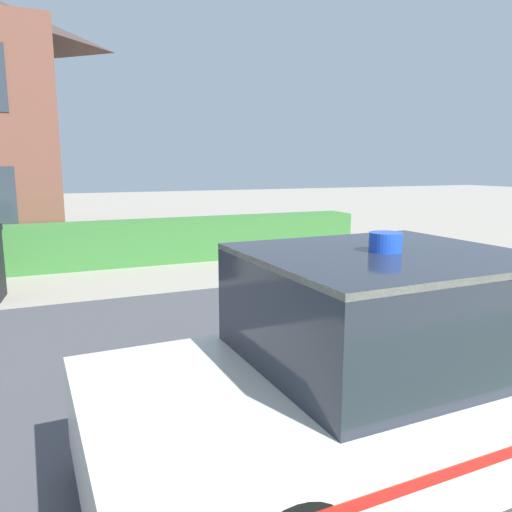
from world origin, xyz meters
The scene contains 3 objects.
road_strip centered at (0.00, 4.33, 0.01)m, with size 28.00×6.96×0.01m, color #4C4C51.
garden_hedge centered at (-0.22, 10.65, 0.46)m, with size 9.72×0.88×0.92m, color #3D7F38.
police_car centered at (-0.27, 2.47, 0.70)m, with size 4.32×1.88×1.66m.
Camera 1 is at (-2.47, -0.14, 2.11)m, focal length 35.00 mm.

